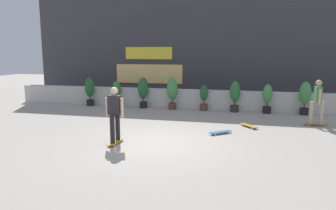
{
  "coord_description": "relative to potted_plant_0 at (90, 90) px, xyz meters",
  "views": [
    {
      "loc": [
        2.52,
        -8.92,
        2.73
      ],
      "look_at": [
        0.0,
        1.5,
        0.9
      ],
      "focal_mm": 34.0,
      "sensor_mm": 36.0,
      "label": 1
    }
  ],
  "objects": [
    {
      "name": "ground_plane",
      "position": [
        5.02,
        -5.55,
        -0.81
      ],
      "size": [
        48.0,
        48.0,
        0.0
      ],
      "primitive_type": "plane",
      "color": "#A8A093"
    },
    {
      "name": "planter_wall",
      "position": [
        5.02,
        0.45,
        -0.36
      ],
      "size": [
        18.0,
        0.4,
        0.9
      ],
      "primitive_type": "cube",
      "color": "beige",
      "rests_on": "ground"
    },
    {
      "name": "building_backdrop",
      "position": [
        5.02,
        4.45,
        2.44
      ],
      "size": [
        20.0,
        2.08,
        6.5
      ],
      "color": "#38383D",
      "rests_on": "ground"
    },
    {
      "name": "potted_plant_0",
      "position": [
        0.0,
        0.0,
        0.0
      ],
      "size": [
        0.47,
        0.47,
        1.41
      ],
      "color": "black",
      "rests_on": "ground"
    },
    {
      "name": "potted_plant_1",
      "position": [
        1.45,
        0.0,
        -0.1
      ],
      "size": [
        0.41,
        0.41,
        1.29
      ],
      "color": "brown",
      "rests_on": "ground"
    },
    {
      "name": "potted_plant_2",
      "position": [
        2.81,
        -0.0,
        0.06
      ],
      "size": [
        0.51,
        0.51,
        1.49
      ],
      "color": "black",
      "rests_on": "ground"
    },
    {
      "name": "potted_plant_3",
      "position": [
        4.25,
        -0.0,
        0.07
      ],
      "size": [
        0.52,
        0.52,
        1.51
      ],
      "color": "brown",
      "rests_on": "ground"
    },
    {
      "name": "potted_plant_4",
      "position": [
        5.74,
        0.0,
        -0.18
      ],
      "size": [
        0.36,
        0.36,
        1.19
      ],
      "color": "brown",
      "rests_on": "ground"
    },
    {
      "name": "potted_plant_5",
      "position": [
        7.15,
        -0.0,
        -0.01
      ],
      "size": [
        0.46,
        0.46,
        1.4
      ],
      "color": "#2D2823",
      "rests_on": "ground"
    },
    {
      "name": "potted_plant_6",
      "position": [
        8.55,
        0.0,
        -0.1
      ],
      "size": [
        0.41,
        0.41,
        1.29
      ],
      "color": "black",
      "rests_on": "ground"
    },
    {
      "name": "potted_plant_7",
      "position": [
        10.08,
        -0.0,
        0.02
      ],
      "size": [
        0.48,
        0.48,
        1.43
      ],
      "color": "black",
      "rests_on": "ground"
    },
    {
      "name": "skater_far_left",
      "position": [
        10.15,
        -2.06,
        0.13
      ],
      "size": [
        0.81,
        0.56,
        1.7
      ],
      "color": "#BF8C26",
      "rests_on": "ground"
    },
    {
      "name": "skater_mid_plaza",
      "position": [
        3.88,
        -5.97,
        0.13
      ],
      "size": [
        0.56,
        0.81,
        1.7
      ],
      "color": "#BF8C26",
      "rests_on": "ground"
    },
    {
      "name": "skateboard_near_camera",
      "position": [
        6.82,
        -4.07,
        -0.75
      ],
      "size": [
        0.74,
        0.67,
        0.08
      ],
      "color": "#266699",
      "rests_on": "ground"
    },
    {
      "name": "skateboard_aside",
      "position": [
        7.75,
        -2.9,
        -0.75
      ],
      "size": [
        0.66,
        0.75,
        0.08
      ],
      "color": "#BF8C26",
      "rests_on": "ground"
    }
  ]
}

